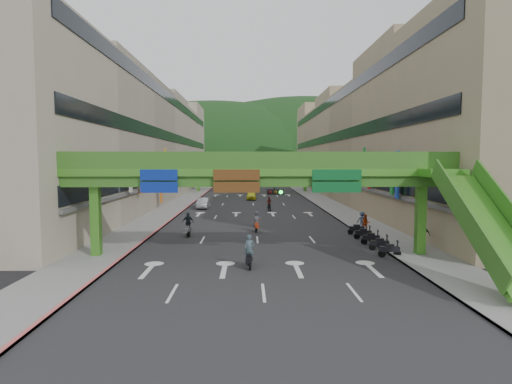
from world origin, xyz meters
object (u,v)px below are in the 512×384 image
Objects in this scene: car_silver at (203,203)px; car_yellow at (251,196)px; pedestrian_red at (366,225)px; overpass_near at (274,181)px; scooter_rider_mid at (269,204)px; scooter_rider_near at (249,252)px.

car_silver is 1.06× the size of car_yellow.
car_yellow is 33.90m from pedestrian_red.
overpass_near reaches higher than scooter_rider_mid.
pedestrian_red reaches higher than car_yellow.
overpass_near reaches higher than car_silver.
overpass_near is 42.36m from car_yellow.
overpass_near reaches higher than scooter_rider_near.
scooter_rider_mid is at bearing 84.78° from scooter_rider_near.
scooter_rider_near reaches higher than car_silver.
car_silver is 14.17m from car_yellow.
pedestrian_red is (10.00, -32.40, 0.08)m from car_yellow.
car_silver reaches higher than car_yellow.
scooter_rider_near is 1.34× the size of pedestrian_red.
overpass_near is 6.53× the size of car_silver.
pedestrian_red is (8.87, 9.71, -4.44)m from overpass_near.
scooter_rider_mid is at bearing -80.46° from car_yellow.
car_silver is at bearing 162.11° from scooter_rider_mid.
scooter_rider_mid is 0.43× the size of car_silver.
scooter_rider_near is 32.71m from car_silver.
pedestrian_red reaches higher than car_silver.
scooter_rider_mid is 9.32m from car_silver.
scooter_rider_mid is (2.67, 29.25, -0.02)m from scooter_rider_near.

